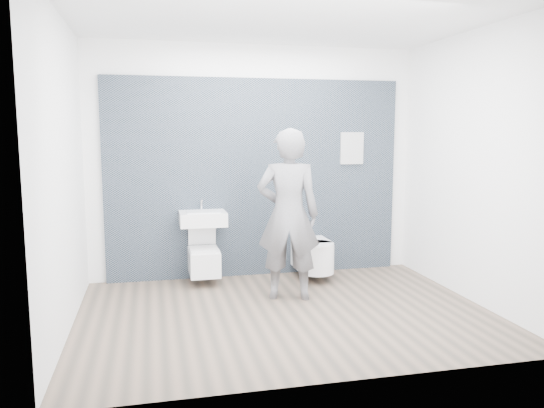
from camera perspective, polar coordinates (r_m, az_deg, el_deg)
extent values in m
plane|color=brown|center=(5.32, 1.47, -11.60)|extent=(4.00, 4.00, 0.00)
plane|color=white|center=(6.50, -1.78, 4.55)|extent=(4.00, 0.00, 4.00)
plane|color=white|center=(3.61, 7.48, 1.89)|extent=(4.00, 0.00, 4.00)
plane|color=white|center=(4.93, -21.62, 2.98)|extent=(0.00, 3.00, 3.00)
plane|color=white|center=(5.86, 20.87, 3.69)|extent=(0.00, 3.00, 3.00)
plane|color=white|center=(5.13, 1.59, 19.41)|extent=(4.00, 4.00, 0.00)
cube|color=black|center=(6.69, -1.68, -7.52)|extent=(3.60, 0.06, 2.40)
cube|color=white|center=(6.21, -7.45, -1.56)|extent=(0.54, 0.40, 0.16)
cube|color=silver|center=(6.18, -7.45, -0.88)|extent=(0.37, 0.27, 0.03)
cylinder|color=silver|center=(6.33, -7.60, -0.04)|extent=(0.02, 0.02, 0.13)
cylinder|color=silver|center=(6.27, -7.57, 0.42)|extent=(0.02, 0.09, 0.02)
cylinder|color=silver|center=(6.41, -7.59, -2.49)|extent=(0.04, 0.04, 0.11)
cube|color=white|center=(6.27, -7.33, -6.20)|extent=(0.34, 0.50, 0.29)
cylinder|color=silver|center=(6.20, -7.32, -5.11)|extent=(0.24, 0.24, 0.03)
cube|color=white|center=(6.19, -7.32, -4.87)|extent=(0.33, 0.40, 0.02)
cube|color=white|center=(6.36, -7.54, -2.78)|extent=(0.33, 0.07, 0.36)
cube|color=silver|center=(6.50, -7.50, -6.64)|extent=(0.09, 0.06, 0.08)
cube|color=white|center=(6.53, 4.26, -5.44)|extent=(0.40, 0.47, 0.33)
cylinder|color=white|center=(6.31, 4.89, -5.91)|extent=(0.40, 0.40, 0.33)
cube|color=white|center=(6.46, 4.36, -3.93)|extent=(0.38, 0.45, 0.03)
cylinder|color=white|center=(6.25, 4.96, -4.33)|extent=(0.38, 0.38, 0.03)
cube|color=silver|center=(6.75, 3.73, -6.11)|extent=(0.11, 0.06, 0.08)
cube|color=white|center=(6.98, 8.33, -6.95)|extent=(0.30, 0.03, 0.40)
imported|color=slate|center=(5.57, 1.76, -1.15)|extent=(0.74, 0.58, 1.80)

